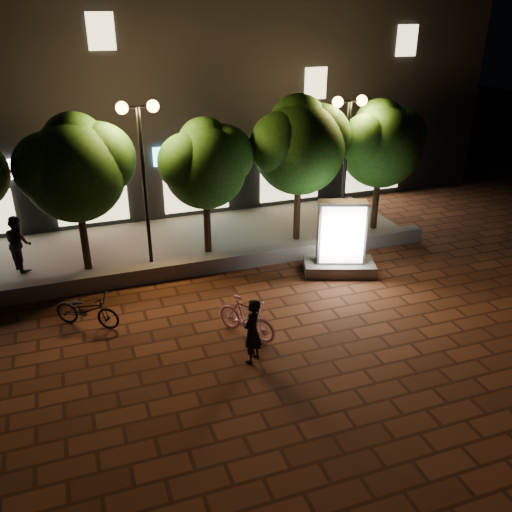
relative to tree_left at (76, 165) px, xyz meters
name	(u,v)px	position (x,y,z in m)	size (l,w,h in m)	color
ground	(244,337)	(3.45, -5.46, -3.44)	(80.00, 80.00, 0.00)	#5B301C
retaining_wall	(204,265)	(3.45, -1.46, -3.19)	(16.00, 0.45, 0.50)	slate
sidewalk	(187,242)	(3.45, 1.04, -3.40)	(16.00, 5.00, 0.08)	slate
building_block	(146,78)	(3.44, 7.53, 1.55)	(28.00, 8.12, 11.30)	black
tree_left	(76,165)	(0.00, 0.00, 0.00)	(3.60, 3.00, 4.89)	black
tree_mid	(206,161)	(4.00, 0.00, -0.23)	(3.24, 2.70, 4.50)	black
tree_right	(300,143)	(7.30, 0.00, 0.12)	(3.72, 3.10, 5.07)	black
tree_far_right	(382,141)	(10.50, 0.00, -0.08)	(3.48, 2.90, 4.76)	black
street_lamp_left	(141,143)	(1.95, -0.26, 0.58)	(1.26, 0.36, 5.18)	black
street_lamp_right	(348,131)	(8.95, -0.26, 0.45)	(1.26, 0.36, 4.98)	black
ad_kiosk	(340,244)	(7.50, -2.90, -2.48)	(2.46, 1.78, 2.40)	slate
scooter_pink	(246,317)	(3.54, -5.39, -2.91)	(0.50, 1.77, 1.07)	#F09FC8
rider	(252,331)	(3.33, -6.48, -2.61)	(0.61, 0.40, 1.67)	black
scooter_parked	(87,310)	(-0.27, -3.53, -2.97)	(0.64, 1.82, 0.96)	black
pedestrian	(19,243)	(-2.03, 0.57, -2.46)	(0.88, 0.68, 1.80)	black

